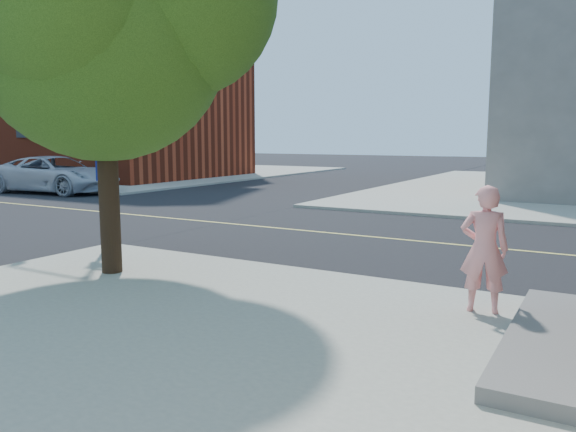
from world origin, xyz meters
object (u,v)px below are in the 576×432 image
Objects in this scene: street_tree at (106,1)px; car_a at (56,174)px; man_on_phone at (484,249)px; signal_pole at (46,119)px.

car_a is (-15.12, 10.48, -4.15)m from street_tree.
street_tree is at bearing -4.04° from man_on_phone.
man_on_phone is 0.29× the size of car_a.
signal_pole is at bearing -14.69° from man_on_phone.
street_tree is at bearing -16.36° from signal_pole.
man_on_phone is at bearing 1.98° from signal_pole.
signal_pole reaches higher than man_on_phone.
man_on_phone is 23.59m from car_a.
street_tree is at bearing -131.68° from car_a.
car_a is at bearing 146.11° from signal_pole.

